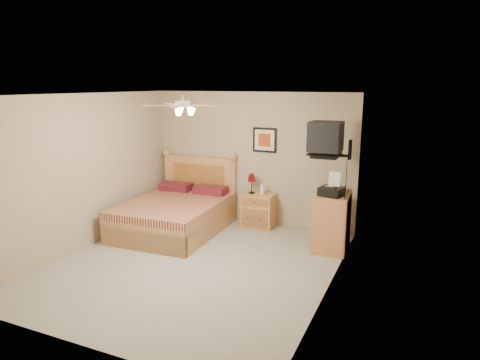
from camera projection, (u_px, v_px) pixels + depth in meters
name	position (u px, v px, depth m)	size (l,w,h in m)	color
floor	(194.00, 264.00, 6.41)	(4.50, 4.50, 0.00)	gray
ceiling	(190.00, 94.00, 5.86)	(4.00, 4.50, 0.04)	white
wall_back	(252.00, 158.00, 8.14)	(4.00, 0.04, 2.50)	tan
wall_front	(75.00, 232.00, 4.13)	(4.00, 0.04, 2.50)	tan
wall_left	(85.00, 172.00, 6.92)	(0.04, 4.50, 2.50)	tan
wall_right	(331.00, 198.00, 5.35)	(0.04, 4.50, 2.50)	tan
bed	(173.00, 196.00, 7.68)	(1.59, 2.09, 1.36)	#B47F44
nightstand	(259.00, 210.00, 8.03)	(0.58, 0.44, 0.63)	#BF8439
table_lamp	(252.00, 183.00, 7.99)	(0.20, 0.20, 0.38)	#4F0806
lotion_bottle	(262.00, 188.00, 7.91)	(0.09, 0.09, 0.24)	white
framed_picture	(265.00, 140.00, 7.94)	(0.46, 0.04, 0.46)	black
dresser	(332.00, 221.00, 6.94)	(0.54, 0.78, 0.92)	#BD7548
fax_machine	(332.00, 185.00, 6.70)	(0.34, 0.36, 0.36)	black
magazine_lower	(334.00, 189.00, 7.09)	(0.22, 0.29, 0.03)	beige
magazine_upper	(335.00, 187.00, 7.11)	(0.22, 0.29, 0.02)	gray
wall_tv	(335.00, 140.00, 6.52)	(0.56, 0.46, 0.58)	black
ceiling_fan	(183.00, 105.00, 5.71)	(1.14, 1.14, 0.28)	silver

